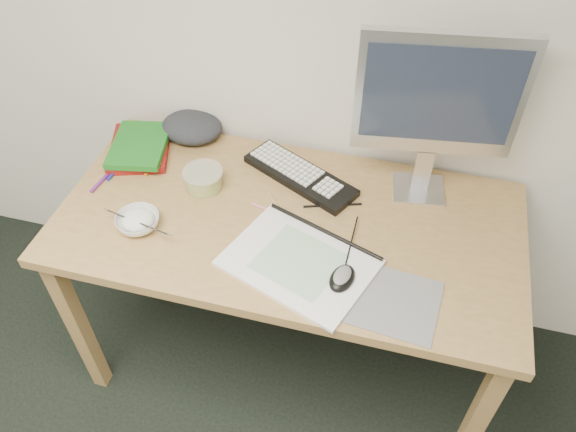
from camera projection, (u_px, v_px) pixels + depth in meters
name	position (u px, v px, depth m)	size (l,w,h in m)	color
desk	(288.00, 238.00, 1.75)	(1.40, 0.70, 0.75)	tan
mousepad	(393.00, 302.00, 1.48)	(0.24, 0.22, 0.00)	slate
sketchpad	(299.00, 263.00, 1.57)	(0.40, 0.28, 0.01)	white
keyboard	(300.00, 176.00, 1.82)	(0.39, 0.12, 0.02)	black
monitor	(438.00, 100.00, 1.55)	(0.46, 0.16, 0.54)	silver
mouse	(342.00, 276.00, 1.51)	(0.06, 0.10, 0.03)	black
rice_bowl	(138.00, 222.00, 1.66)	(0.13, 0.13, 0.04)	white
chopsticks	(137.00, 222.00, 1.63)	(0.02, 0.02, 0.23)	#B1B2B4
fruit_tub	(204.00, 179.00, 1.78)	(0.13, 0.13, 0.06)	#E8DB51
book_red	(140.00, 148.00, 1.92)	(0.19, 0.26, 0.03)	maroon
book_green	(139.00, 145.00, 1.89)	(0.18, 0.24, 0.02)	#1B6C1D
cloth_lump	(192.00, 127.00, 1.96)	(0.18, 0.15, 0.07)	#272A2F
pencil_pink	(278.00, 213.00, 1.71)	(0.01, 0.01, 0.18)	pink
pencil_tan	(280.00, 211.00, 1.72)	(0.01, 0.01, 0.18)	tan
pencil_black	(333.00, 205.00, 1.73)	(0.01, 0.01, 0.18)	black
marker_blue	(118.00, 169.00, 1.85)	(0.01, 0.01, 0.12)	#1C2797
marker_orange	(152.00, 163.00, 1.87)	(0.01, 0.01, 0.13)	#C86017
marker_purple	(103.00, 180.00, 1.81)	(0.01, 0.01, 0.13)	#6A227F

